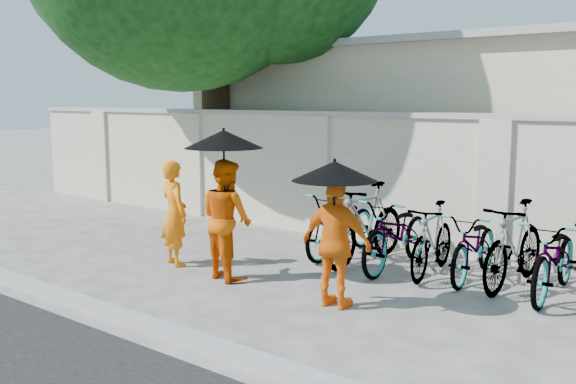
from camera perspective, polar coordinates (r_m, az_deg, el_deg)
The scene contains 16 objects.
ground at distance 8.01m, azimuth -4.34°, elevation -8.31°, with size 80.00×80.00×0.00m, color #A4A09A.
kerb at distance 6.90m, azimuth -14.12°, elevation -10.79°, with size 40.00×0.16×0.12m, color #9D9D9D.
compound_wall at distance 9.87m, azimuth 12.70°, elevation 0.61°, with size 20.00×0.30×2.00m, color beige.
building_behind at distance 13.05m, azimuth 24.10°, elevation 4.57°, with size 14.00×6.00×3.20m, color beige.
monk_left at distance 8.95m, azimuth -10.08°, elevation -1.85°, with size 0.53×0.35×1.46m, color orange.
monk_center at distance 8.21m, azimuth -5.50°, elevation -2.39°, with size 0.75×0.58×1.54m, color #E25806.
parasol_center at distance 7.99m, azimuth -5.74°, elevation 4.70°, with size 0.98×0.98×1.03m.
monk_right at distance 7.04m, azimuth 4.32°, elevation -4.58°, with size 0.84×0.35×1.44m, color orange.
parasol_right at distance 6.83m, azimuth 4.16°, elevation 1.87°, with size 0.92×0.92×0.81m.
bike_0 at distance 9.43m, azimuth 4.83°, elevation -2.81°, with size 0.63×1.80×0.95m, color #9597A9.
bike_1 at distance 8.99m, azimuth 6.88°, elevation -2.81°, with size 0.53×1.87×1.13m, color #9597A9.
bike_2 at distance 8.76m, azimuth 9.71°, elevation -3.65°, with size 0.65×1.87×0.98m, color #9597A9.
bike_3 at distance 8.53m, azimuth 12.71°, elevation -4.14°, with size 0.45×1.59×0.95m, color #9597A9.
bike_4 at distance 8.49m, azimuth 16.29°, elevation -4.59°, with size 0.59×1.68×0.88m, color #9597A9.
bike_5 at distance 8.26m, azimuth 19.47°, elevation -4.46°, with size 0.50×1.77×1.06m, color #9597A9.
bike_6 at distance 8.05m, azimuth 22.68°, elevation -5.43°, with size 0.62×1.78×0.93m, color #9597A9.
Camera 1 is at (5.22, -5.63, 2.29)m, focal length 40.00 mm.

